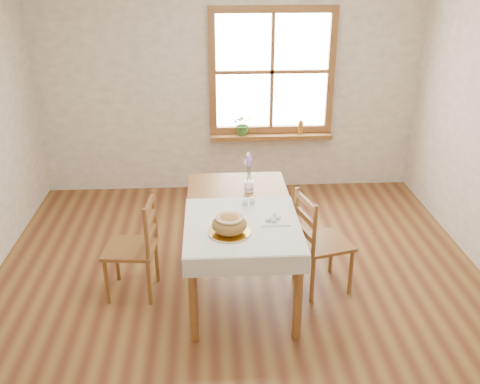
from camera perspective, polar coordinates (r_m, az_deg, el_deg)
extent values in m
plane|color=brown|center=(4.61, 0.22, -11.82)|extent=(5.00, 5.00, 0.00)
cube|color=white|center=(6.39, -1.19, 11.40)|extent=(4.50, 0.10, 2.60)
cube|color=#9C6230|center=(6.25, 3.60, 18.89)|extent=(1.46, 0.08, 0.08)
cube|color=#9C6230|center=(6.53, 3.29, 6.73)|extent=(1.46, 0.08, 0.08)
cube|color=#9C6230|center=(6.31, -2.95, 12.61)|extent=(0.08, 0.08, 1.30)
cube|color=#9C6230|center=(6.47, 9.67, 12.60)|extent=(0.08, 0.08, 1.30)
cube|color=#9C6230|center=(6.35, 3.44, 12.68)|extent=(0.04, 0.06, 1.30)
cube|color=#9C6230|center=(6.35, 3.44, 12.68)|extent=(1.30, 0.06, 0.04)
cube|color=white|center=(6.38, 3.41, 12.73)|extent=(1.30, 0.01, 1.30)
cube|color=#9C6230|center=(6.49, 3.33, 5.98)|extent=(1.46, 0.20, 0.05)
cube|color=#9C6230|center=(4.49, 0.00, -2.04)|extent=(0.90, 1.60, 0.05)
cylinder|color=#9C6230|center=(4.04, -5.01, -11.60)|extent=(0.07, 0.07, 0.70)
cylinder|color=#9C6230|center=(4.09, 6.19, -11.20)|extent=(0.07, 0.07, 0.70)
cylinder|color=#9C6230|center=(5.32, -4.67, -2.26)|extent=(0.07, 0.07, 0.70)
cylinder|color=#9C6230|center=(5.35, 3.71, -2.04)|extent=(0.07, 0.07, 0.70)
cube|color=white|center=(4.21, 0.24, -3.49)|extent=(0.91, 0.99, 0.01)
cylinder|color=white|center=(4.06, -1.13, -4.35)|extent=(0.35, 0.35, 0.02)
ellipsoid|color=#B2863F|center=(4.03, -1.14, -3.32)|extent=(0.27, 0.27, 0.15)
cube|color=white|center=(4.26, 3.66, -3.03)|extent=(0.24, 0.20, 0.01)
cylinder|color=white|center=(4.48, 1.29, -1.00)|extent=(0.05, 0.05, 0.09)
cylinder|color=white|center=(4.45, 0.53, -1.16)|extent=(0.05, 0.05, 0.09)
cylinder|color=white|center=(4.77, 0.95, 0.53)|extent=(0.10, 0.10, 0.09)
imported|color=#346829|center=(6.42, 0.33, 7.02)|extent=(0.27, 0.29, 0.20)
cylinder|color=#A46E1E|center=(6.51, 6.48, 6.93)|extent=(0.08, 0.08, 0.17)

